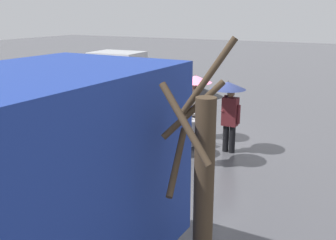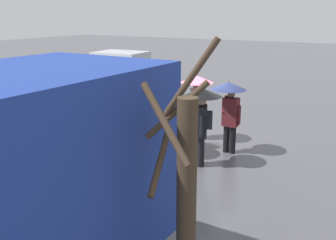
% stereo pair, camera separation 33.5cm
% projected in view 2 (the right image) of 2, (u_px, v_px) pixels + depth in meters
% --- Properties ---
extents(ground_plane, '(90.00, 90.00, 0.00)m').
position_uv_depth(ground_plane, '(205.00, 142.00, 12.56)').
color(ground_plane, '#4C4C51').
extents(slush_patch_near_cluster, '(2.70, 2.70, 0.01)m').
position_uv_depth(slush_patch_near_cluster, '(42.00, 189.00, 9.23)').
color(slush_patch_near_cluster, '#999BA0').
rests_on(slush_patch_near_cluster, ground).
extents(slush_patch_under_van, '(1.55, 1.55, 0.01)m').
position_uv_depth(slush_patch_under_van, '(119.00, 131.00, 13.74)').
color(slush_patch_under_van, '#ADAFB5').
rests_on(slush_patch_under_van, ground).
extents(slush_patch_mid_street, '(1.61, 1.61, 0.01)m').
position_uv_depth(slush_patch_mid_street, '(160.00, 146.00, 12.14)').
color(slush_patch_mid_street, '#999BA0').
rests_on(slush_patch_mid_street, ground).
extents(cargo_van_parked_right, '(2.39, 5.43, 2.60)m').
position_uv_depth(cargo_van_parked_right, '(96.00, 97.00, 13.55)').
color(cargo_van_parked_right, '#B7BABF').
rests_on(cargo_van_parked_right, ground).
extents(shopping_cart_vendor, '(0.78, 0.95, 1.04)m').
position_uv_depth(shopping_cart_vendor, '(188.00, 131.00, 11.80)').
color(shopping_cart_vendor, '#B2B2B7').
rests_on(shopping_cart_vendor, ground).
extents(hand_dolly_boxes, '(0.76, 0.85, 1.67)m').
position_uv_depth(hand_dolly_boxes, '(167.00, 119.00, 11.81)').
color(hand_dolly_boxes, '#515156').
rests_on(hand_dolly_boxes, ground).
extents(pedestrian_pink_side, '(1.04, 1.04, 2.15)m').
position_uv_depth(pedestrian_pink_side, '(156.00, 103.00, 10.91)').
color(pedestrian_pink_side, black).
rests_on(pedestrian_pink_side, ground).
extents(pedestrian_black_side, '(1.04, 1.04, 2.15)m').
position_uv_depth(pedestrian_black_side, '(202.00, 109.00, 10.30)').
color(pedestrian_black_side, black).
rests_on(pedestrian_black_side, ground).
extents(pedestrian_white_side, '(1.04, 1.04, 2.15)m').
position_uv_depth(pedestrian_white_side, '(196.00, 92.00, 12.41)').
color(pedestrian_white_side, black).
rests_on(pedestrian_white_side, ground).
extents(pedestrian_far_side, '(1.04, 1.04, 2.15)m').
position_uv_depth(pedestrian_far_side, '(229.00, 100.00, 11.23)').
color(pedestrian_far_side, black).
rests_on(pedestrian_far_side, ground).
extents(bare_tree_near, '(0.86, 1.07, 3.78)m').
position_uv_depth(bare_tree_near, '(185.00, 211.00, 4.69)').
color(bare_tree_near, '#423323').
rests_on(bare_tree_near, ground).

